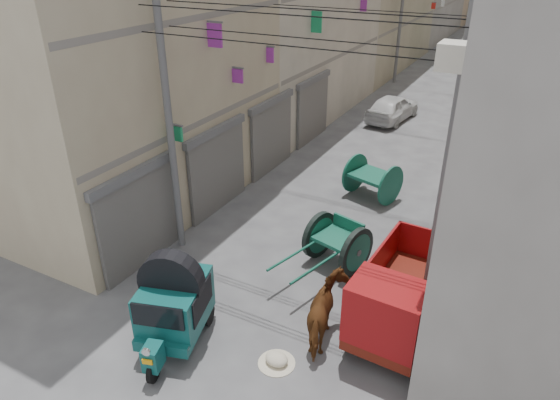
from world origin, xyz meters
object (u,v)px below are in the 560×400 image
Objects in this scene: auto_rickshaw at (174,302)px; feed_sack at (277,359)px; distant_car_white at (393,108)px; horse at (328,314)px; second_cart at (372,178)px; distant_car_grey at (484,63)px; mini_truck at (398,305)px; tonga_cart at (337,242)px; distant_car_green at (452,56)px.

feed_sack is (2.38, 0.36, -0.90)m from auto_rickshaw.
horse is at bearing 108.79° from distant_car_white.
auto_rickshaw is at bearing -82.93° from second_cart.
auto_rickshaw is 31.10m from distant_car_grey.
mini_truck is 7.19× the size of feed_sack.
feed_sack is at bearing -93.53° from distant_car_grey.
auto_rickshaw is 9.02m from second_cart.
distant_car_white is (-1.89, 8.76, -0.10)m from second_cart.
mini_truck reaches higher than tonga_cart.
tonga_cart is at bearing 94.22° from feed_sack.
auto_rickshaw reaches higher than distant_car_white.
auto_rickshaw reaches higher than feed_sack.
auto_rickshaw is 1.45× the size of horse.
horse is (3.04, 1.54, -0.28)m from auto_rickshaw.
distant_car_white is at bearing 119.50° from second_cart.
auto_rickshaw is 4.96m from mini_truck.
distant_car_green is at bearing -82.99° from distant_car_white.
distant_car_white is at bearing 98.80° from feed_sack.
second_cart is at bearing 109.30° from distant_car_white.
mini_truck is 1.87× the size of second_cart.
auto_rickshaw is 0.67× the size of distant_car_white.
auto_rickshaw reaches higher than second_cart.
feed_sack is 0.14× the size of distant_car_green.
tonga_cart is at bearing 97.27° from distant_car_green.
second_cart is 0.54× the size of distant_car_green.
feed_sack is at bearing 45.35° from horse.
distant_car_white is at bearing 92.42° from distant_car_green.
auto_rickshaw is at bearing 92.98° from distant_car_green.
mini_truck is 1.04× the size of distant_car_grey.
distant_car_green is (-2.34, 28.22, -0.19)m from tonga_cart.
second_cart reaches higher than tonga_cart.
feed_sack is (0.30, -4.09, -0.59)m from tonga_cart.
auto_rickshaw is 17.65m from distant_car_white.
auto_rickshaw is 0.71× the size of distant_car_green.
distant_car_white is at bearing 115.69° from tonga_cart.
second_cart is at bearing 63.15° from auto_rickshaw.
distant_car_grey is at bearing 69.28° from auto_rickshaw.
feed_sack is (-2.00, -1.95, -0.83)m from mini_truck.
horse is 0.49× the size of distant_car_green.
horse is (1.44, -7.34, -0.00)m from second_cart.
distant_car_green is (-0.26, 32.67, -0.50)m from auto_rickshaw.
auto_rickshaw is at bearing -97.93° from distant_car_grey.
mini_truck is at bearing -27.34° from tonga_cart.
distant_car_grey is at bearing 90.29° from feed_sack.
tonga_cart reaches higher than distant_car_grey.
tonga_cart is 6.42× the size of feed_sack.
feed_sack is 0.13× the size of distant_car_white.
horse is (0.96, -2.91, 0.03)m from tonga_cart.
feed_sack is 0.28× the size of horse.
distant_car_white is 1.06× the size of distant_car_green.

